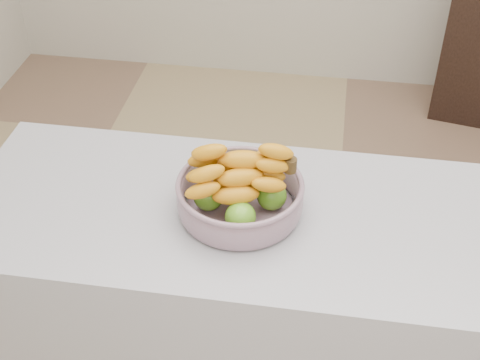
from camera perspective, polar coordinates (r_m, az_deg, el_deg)
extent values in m
plane|color=#9C865F|center=(2.55, 7.65, -13.98)|extent=(4.00, 4.00, 0.00)
cube|color=#9A99A1|center=(2.00, 8.25, -13.24)|extent=(2.00, 0.60, 0.90)
cylinder|color=#909BAD|center=(1.68, 0.00, -2.50)|extent=(0.27, 0.27, 0.01)
torus|color=#909BAD|center=(1.63, 0.00, -0.38)|extent=(0.32, 0.32, 0.01)
sphere|color=#448D18|center=(1.59, 0.04, -3.16)|extent=(0.08, 0.08, 0.08)
sphere|color=#448D18|center=(1.66, 2.72, -1.33)|extent=(0.08, 0.08, 0.08)
sphere|color=#448D18|center=(1.72, -0.03, 0.33)|extent=(0.08, 0.08, 0.08)
sphere|color=#448D18|center=(1.66, -2.73, -1.37)|extent=(0.08, 0.08, 0.08)
ellipsoid|color=#FCB215|center=(1.59, -0.36, -1.30)|extent=(0.20, 0.10, 0.05)
ellipsoid|color=#FCB215|center=(1.63, -0.37, -0.16)|extent=(0.20, 0.08, 0.05)
ellipsoid|color=#FCB215|center=(1.67, -0.38, 0.92)|extent=(0.20, 0.06, 0.05)
ellipsoid|color=#FCB215|center=(1.58, 0.01, 0.24)|extent=(0.20, 0.11, 0.05)
ellipsoid|color=#FCB215|center=(1.63, -0.01, 1.42)|extent=(0.20, 0.05, 0.05)
ellipsoid|color=#FCB215|center=(1.59, 0.23, 1.74)|extent=(0.20, 0.08, 0.05)
cylinder|color=#3C2C13|center=(1.60, 4.32, 1.29)|extent=(0.03, 0.03, 0.04)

